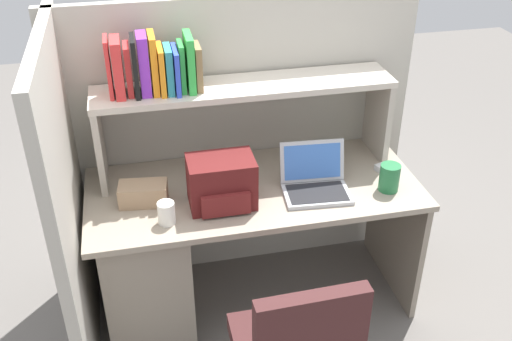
% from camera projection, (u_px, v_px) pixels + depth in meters
% --- Properties ---
extents(ground_plane, '(8.00, 8.00, 0.00)m').
position_uv_depth(ground_plane, '(254.00, 298.00, 3.23)').
color(ground_plane, slate).
extents(desk, '(1.60, 0.70, 0.73)m').
position_uv_depth(desk, '(178.00, 250.00, 2.95)').
color(desk, gray).
rests_on(desk, ground_plane).
extents(cubicle_partition_rear, '(1.84, 0.05, 1.55)m').
position_uv_depth(cubicle_partition_rear, '(239.00, 142.00, 3.14)').
color(cubicle_partition_rear, '#B2ADA0').
rests_on(cubicle_partition_rear, ground_plane).
extents(cubicle_partition_left, '(0.05, 1.06, 1.55)m').
position_uv_depth(cubicle_partition_left, '(70.00, 206.00, 2.63)').
color(cubicle_partition_left, '#B2ADA0').
rests_on(cubicle_partition_left, ground_plane).
extents(overhead_hutch, '(1.44, 0.28, 0.45)m').
position_uv_depth(overhead_hutch, '(245.00, 103.00, 2.83)').
color(overhead_hutch, '#B3A99C').
rests_on(overhead_hutch, desk).
extents(reference_books_on_shelf, '(0.42, 0.19, 0.27)m').
position_uv_depth(reference_books_on_shelf, '(154.00, 66.00, 2.64)').
color(reference_books_on_shelf, red).
rests_on(reference_books_on_shelf, overhead_hutch).
extents(laptop, '(0.33, 0.28, 0.22)m').
position_uv_depth(laptop, '(315.00, 181.00, 2.79)').
color(laptop, '#B7BABF').
rests_on(laptop, desk).
extents(backpack, '(0.30, 0.23, 0.23)m').
position_uv_depth(backpack, '(222.00, 183.00, 2.66)').
color(backpack, '#591919').
rests_on(backpack, desk).
extents(computer_mouse, '(0.09, 0.12, 0.03)m').
position_uv_depth(computer_mouse, '(385.00, 170.00, 2.95)').
color(computer_mouse, silver).
rests_on(computer_mouse, desk).
extents(paper_cup, '(0.08, 0.08, 0.10)m').
position_uv_depth(paper_cup, '(166.00, 213.00, 2.57)').
color(paper_cup, white).
rests_on(paper_cup, desk).
extents(tissue_box, '(0.23, 0.15, 0.10)m').
position_uv_depth(tissue_box, '(143.00, 194.00, 2.70)').
color(tissue_box, '#9E7F60').
rests_on(tissue_box, desk).
extents(snack_canister, '(0.10, 0.10, 0.13)m').
position_uv_depth(snack_canister, '(389.00, 178.00, 2.79)').
color(snack_canister, '#26723F').
rests_on(snack_canister, desk).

